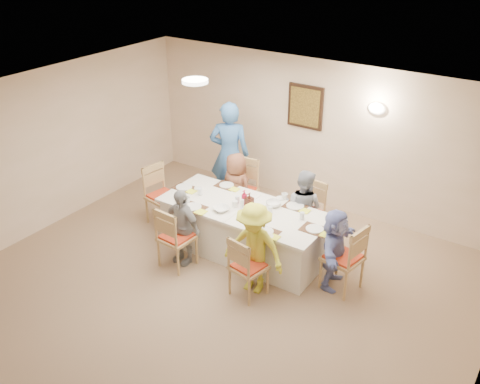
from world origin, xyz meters
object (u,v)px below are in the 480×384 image
Objects in this scene: diner_back_right at (303,208)px; condiment_ketchup at (244,198)px; diner_front_right at (254,249)px; chair_front_right at (249,266)px; chair_right_end at (343,257)px; diner_right_end at (334,249)px; chair_left_end at (163,196)px; chair_back_right at (306,213)px; dining_table at (244,230)px; diner_back_left at (236,189)px; diner_front_left at (182,227)px; chair_front_left at (177,236)px; caregiver at (229,155)px; chair_back_left at (240,191)px.

diner_back_right is 0.93m from condiment_ketchup.
diner_front_right is at bearing 90.24° from diner_back_right.
chair_right_end is at bearing -129.42° from chair_front_right.
chair_front_right is 0.73× the size of diner_back_right.
diner_back_right is at bearing 40.40° from diner_right_end.
chair_back_right is at bearing -59.72° from chair_left_end.
dining_table is 2.49× the size of chair_right_end.
diner_back_right reaches higher than diner_right_end.
chair_right_end reaches higher than chair_left_end.
diner_back_left is 1.20m from diner_back_right.
dining_table is 1.92× the size of diner_front_right.
diner_front_left is (0.95, -0.68, 0.08)m from chair_left_end.
chair_front_left is at bearing -124.03° from condiment_ketchup.
dining_table is 1.00m from chair_front_left.
diner_right_end is 4.74× the size of condiment_ketchup.
diner_right_end reaches higher than condiment_ketchup.
chair_right_end reaches higher than dining_table.
diner_right_end is 1.48m from condiment_ketchup.
dining_table is 2.06× the size of diner_back_left.
chair_back_right is at bearing -168.08° from diner_back_left.
chair_back_right is 1.91m from diner_front_left.
chair_right_end is 1.18m from diner_front_right.
diner_back_right is at bearing 84.99° from diner_front_right.
caregiver reaches higher than diner_front_left.
chair_front_left is 0.15m from diner_front_left.
diner_back_right reaches higher than chair_left_end.
chair_right_end is 1.17m from diner_back_right.
chair_left_end is at bearing -153.72° from chair_back_right.
chair_right_end is 0.54× the size of caregiver.
dining_table is 2.52× the size of chair_left_end.
chair_left_end is at bearing -145.71° from chair_back_left.
chair_back_right is at bearing -5.81° from chair_back_left.
chair_front_left reaches higher than dining_table.
dining_table is 1.35× the size of caregiver.
chair_front_left is at bearing 51.21° from diner_back_right.
chair_front_left is 3.96× the size of condiment_ketchup.
chair_front_left is 1.24m from chair_left_end.
chair_right_end is at bearing -99.94° from diner_right_end.
chair_right_end is (2.15, -0.80, -0.01)m from chair_back_left.
diner_front_right reaches higher than chair_back_right.
chair_back_right is at bearing 50.17° from condiment_ketchup.
caregiver is (-0.45, 0.35, 0.41)m from chair_back_left.
diner_front_right is 5.34× the size of condiment_ketchup.
chair_right_end is at bearing 0.00° from dining_table.
diner_front_right is at bearing -79.52° from chair_front_right.
condiment_ketchup is (-0.63, 0.73, 0.24)m from diner_front_right.
diner_back_right is 1.81m from diner_front_left.
dining_table is 1.55m from chair_right_end.
caregiver reaches higher than diner_front_right.
diner_front_right is at bearing -48.58° from dining_table.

